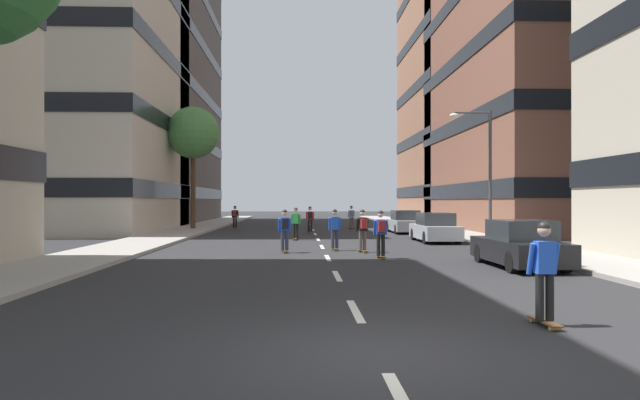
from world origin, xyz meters
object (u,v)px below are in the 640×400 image
skater_3 (381,231)px  skater_8 (544,268)px  parked_car_far (520,246)px  street_tree_mid (193,133)px  skater_1 (310,218)px  skater_7 (235,216)px  skater_6 (285,228)px  skater_4 (363,228)px  streetlamp_right (483,161)px  parked_car_near (405,223)px  skater_0 (296,222)px  skater_2 (352,216)px  skater_5 (335,228)px  parked_car_mid (435,229)px

skater_3 → skater_8: size_ratio=1.00×
parked_car_far → street_tree_mid: size_ratio=0.49×
skater_1 → skater_8: same height
skater_1 → skater_7: bearing=134.0°
skater_6 → skater_4: bearing=-0.2°
skater_4 → street_tree_mid: bearing=119.7°
streetlamp_right → parked_car_near: bearing=102.9°
skater_4 → skater_7: (-7.49, 19.62, 0.00)m
parked_car_near → skater_0: skater_0 is taller
skater_4 → streetlamp_right: bearing=34.4°
streetlamp_right → skater_2: streetlamp_right is taller
street_tree_mid → skater_5: bearing=-61.7°
parked_car_far → skater_6: bearing=145.1°
street_tree_mid → parked_car_near: bearing=-16.6°
streetlamp_right → skater_6: streetlamp_right is taller
skater_1 → skater_5: bearing=-86.5°
skater_5 → skater_4: bearing=-41.1°
parked_car_mid → street_tree_mid: street_tree_mid is taller
parked_car_mid → skater_3: bearing=-116.5°
skater_1 → skater_6: 13.88m
streetlamp_right → skater_1: bearing=132.1°
skater_7 → parked_car_mid: bearing=-49.5°
streetlamp_right → skater_7: streetlamp_right is taller
parked_car_far → skater_5: (-5.52, 6.28, 0.29)m
skater_2 → skater_5: bearing=-97.8°
parked_car_far → skater_5: size_ratio=2.47×
streetlamp_right → skater_4: 8.54m
skater_4 → parked_car_mid: bearing=52.0°
street_tree_mid → skater_1: 11.32m
parked_car_far → skater_1: (-6.31, 19.15, 0.32)m
skater_0 → skater_3: (3.20, -9.82, 0.03)m
parked_car_far → skater_7: bearing=115.5°
skater_5 → skater_8: size_ratio=1.00×
street_tree_mid → skater_1: street_tree_mid is taller
parked_car_mid → parked_car_far: 11.00m
parked_car_far → skater_4: 6.94m
skater_7 → street_tree_mid: bearing=-153.3°
parked_car_mid → skater_7: 18.35m
skater_1 → skater_7: size_ratio=1.00×
parked_car_mid → skater_6: size_ratio=2.47×
skater_2 → skater_7: same height
skater_7 → skater_2: bearing=-1.7°
skater_7 → skater_8: bearing=-74.8°
skater_2 → skater_4: (-1.42, -19.36, 0.00)m
parked_car_near → skater_8: size_ratio=2.47×
parked_car_far → skater_6: skater_6 is taller
skater_2 → skater_4: size_ratio=1.00×
streetlamp_right → skater_1: (-8.44, 9.33, -3.12)m
streetlamp_right → skater_7: bearing=132.9°
skater_0 → skater_4: bearing=-69.3°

